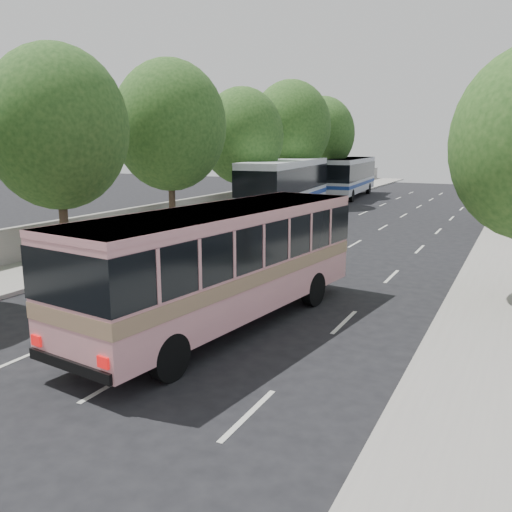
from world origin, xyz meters
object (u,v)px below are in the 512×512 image
Objects in this scene: pink_taxi at (179,285)px; tour_coach_front at (286,183)px; pink_bus at (224,254)px; white_pickup at (207,238)px; tour_coach_rear at (350,174)px.

tour_coach_front is (-5.52, 21.12, 1.57)m from pink_taxi.
pink_bus is at bearing -20.94° from pink_taxi.
white_pickup is 28.34m from tour_coach_rear.
pink_bus is at bearing -82.95° from tour_coach_rear.
tour_coach_front reaches higher than tour_coach_rear.
pink_taxi is 8.58m from white_pickup.
white_pickup is (-3.72, 7.73, -0.05)m from pink_taxi.
tour_coach_rear reaches higher than pink_taxi.
pink_taxi is at bearing -81.78° from tour_coach_front.
tour_coach_rear is at bearing 83.56° from tour_coach_front.
tour_coach_rear is (-5.52, 35.97, 1.41)m from pink_taxi.
tour_coach_rear is (-7.60, 36.77, 0.10)m from pink_bus.
pink_bus reaches higher than white_pickup.
pink_bus is 23.20m from tour_coach_front.
pink_bus is 2.43× the size of pink_taxi.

